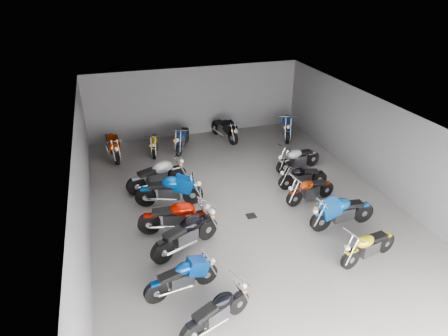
{
  "coord_description": "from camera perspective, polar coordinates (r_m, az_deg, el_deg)",
  "views": [
    {
      "loc": [
        -4.06,
        -10.6,
        7.29
      ],
      "look_at": [
        -0.41,
        1.18,
        1.0
      ],
      "focal_mm": 32.0,
      "sensor_mm": 36.0,
      "label": 1
    }
  ],
  "objects": [
    {
      "name": "motorcycle_back_f",
      "position": [
        19.03,
        8.92,
        6.03
      ],
      "size": [
        1.02,
        2.27,
        1.05
      ],
      "rotation": [
        0.0,
        0.0,
        2.77
      ],
      "color": "black",
      "rests_on": "ground"
    },
    {
      "name": "motorcycle_back_d",
      "position": [
        18.52,
        0.11,
        5.59
      ],
      "size": [
        0.69,
        2.12,
        0.95
      ],
      "rotation": [
        0.0,
        0.0,
        3.39
      ],
      "color": "black",
      "rests_on": "ground"
    },
    {
      "name": "motorcycle_left_f",
      "position": [
        14.54,
        -9.48,
        -0.99
      ],
      "size": [
        2.25,
        0.75,
        1.01
      ],
      "rotation": [
        0.0,
        0.0,
        -1.31
      ],
      "color": "black",
      "rests_on": "ground"
    },
    {
      "name": "wall_back",
      "position": [
        18.94,
        -4.11,
        9.47
      ],
      "size": [
        10.0,
        0.1,
        3.2
      ],
      "primitive_type": "cube",
      "color": "slate",
      "rests_on": "ground"
    },
    {
      "name": "motorcycle_left_c",
      "position": [
        11.42,
        -5.42,
        -9.31
      ],
      "size": [
        2.12,
        1.09,
        1.0
      ],
      "rotation": [
        0.0,
        0.0,
        -1.14
      ],
      "color": "black",
      "rests_on": "ground"
    },
    {
      "name": "motorcycle_back_b",
      "position": [
        17.44,
        -9.88,
        3.5
      ],
      "size": [
        0.53,
        1.84,
        0.82
      ],
      "rotation": [
        0.0,
        0.0,
        2.94
      ],
      "color": "black",
      "rests_on": "ground"
    },
    {
      "name": "wall_right",
      "position": [
        15.06,
        21.5,
        2.86
      ],
      "size": [
        0.1,
        14.0,
        3.2
      ],
      "primitive_type": "cube",
      "color": "slate",
      "rests_on": "ground"
    },
    {
      "name": "wall_left",
      "position": [
        12.07,
        -19.59,
        -2.82
      ],
      "size": [
        0.1,
        14.0,
        3.2
      ],
      "primitive_type": "cube",
      "color": "slate",
      "rests_on": "ground"
    },
    {
      "name": "motorcycle_right_b",
      "position": [
        11.73,
        19.93,
        -10.42
      ],
      "size": [
        1.95,
        0.6,
        0.87
      ],
      "rotation": [
        0.0,
        0.0,
        1.8
      ],
      "color": "black",
      "rests_on": "ground"
    },
    {
      "name": "motorcycle_left_b",
      "position": [
        10.18,
        -5.95,
        -15.23
      ],
      "size": [
        1.92,
        0.53,
        0.85
      ],
      "rotation": [
        0.0,
        0.0,
        -1.38
      ],
      "color": "black",
      "rests_on": "ground"
    },
    {
      "name": "motorcycle_right_f",
      "position": [
        15.94,
        10.5,
        1.34
      ],
      "size": [
        2.05,
        0.63,
        0.91
      ],
      "rotation": [
        0.0,
        0.0,
        1.8
      ],
      "color": "black",
      "rests_on": "ground"
    },
    {
      "name": "motorcycle_left_a",
      "position": [
        9.37,
        -1.05,
        -19.79
      ],
      "size": [
        1.81,
        0.87,
        0.84
      ],
      "rotation": [
        0.0,
        0.0,
        -1.17
      ],
      "color": "black",
      "rests_on": "ground"
    },
    {
      "name": "ceiling",
      "position": [
        12.06,
        3.53,
        7.25
      ],
      "size": [
        10.0,
        14.0,
        0.04
      ],
      "primitive_type": "cube",
      "color": "black",
      "rests_on": "wall_back"
    },
    {
      "name": "motorcycle_right_c",
      "position": [
        12.84,
        16.5,
        -6.01
      ],
      "size": [
        2.2,
        0.44,
        0.97
      ],
      "rotation": [
        0.0,
        0.0,
        1.59
      ],
      "color": "black",
      "rests_on": "ground"
    },
    {
      "name": "motorcycle_left_e",
      "position": [
        13.51,
        -7.75,
        -3.18
      ],
      "size": [
        2.26,
        0.65,
        1.0
      ],
      "rotation": [
        0.0,
        0.0,
        -1.78
      ],
      "color": "black",
      "rests_on": "ground"
    },
    {
      "name": "drain_grate",
      "position": [
        13.1,
        3.9,
        -6.83
      ],
      "size": [
        0.32,
        0.32,
        0.01
      ],
      "primitive_type": "cube",
      "color": "black",
      "rests_on": "ground"
    },
    {
      "name": "motorcycle_right_e",
      "position": [
        14.73,
        11.14,
        -1.2
      ],
      "size": [
        1.87,
        0.39,
        0.82
      ],
      "rotation": [
        0.0,
        0.0,
        1.51
      ],
      "color": "black",
      "rests_on": "ground"
    },
    {
      "name": "motorcycle_back_a",
      "position": [
        17.39,
        -15.67,
        3.18
      ],
      "size": [
        0.54,
        2.3,
        1.01
      ],
      "rotation": [
        0.0,
        0.0,
        3.27
      ],
      "color": "black",
      "rests_on": "ground"
    },
    {
      "name": "motorcycle_back_c",
      "position": [
        17.6,
        -5.99,
        4.27
      ],
      "size": [
        1.01,
        2.05,
        0.96
      ],
      "rotation": [
        0.0,
        0.0,
        2.73
      ],
      "color": "black",
      "rests_on": "ground"
    },
    {
      "name": "motorcycle_left_d",
      "position": [
        12.16,
        -6.9,
        -6.92
      ],
      "size": [
        2.23,
        0.63,
        0.99
      ],
      "rotation": [
        0.0,
        0.0,
        -1.77
      ],
      "color": "black",
      "rests_on": "ground"
    },
    {
      "name": "ground",
      "position": [
        13.49,
        3.14,
        -5.73
      ],
      "size": [
        14.0,
        14.0,
        0.0
      ],
      "primitive_type": "plane",
      "color": "gray",
      "rests_on": "ground"
    },
    {
      "name": "motorcycle_right_d",
      "position": [
        13.91,
        12.19,
        -3.04
      ],
      "size": [
        1.92,
        0.49,
        0.85
      ],
      "rotation": [
        0.0,
        0.0,
        1.73
      ],
      "color": "black",
      "rests_on": "ground"
    }
  ]
}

